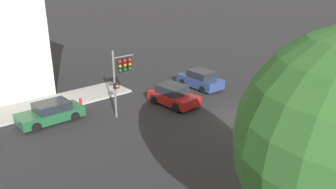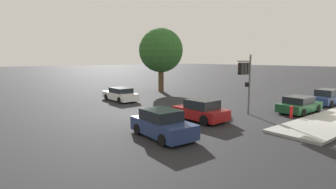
% 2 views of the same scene
% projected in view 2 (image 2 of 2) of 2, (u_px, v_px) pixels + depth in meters
% --- Properties ---
extents(ground_plane, '(300.00, 300.00, 0.00)m').
position_uv_depth(ground_plane, '(136.00, 113.00, 20.86)').
color(ground_plane, black).
extents(street_tree, '(5.69, 5.69, 8.23)m').
position_uv_depth(street_tree, '(161.00, 51.00, 33.90)').
color(street_tree, '#4C3823').
rests_on(street_tree, ground_plane).
extents(traffic_signal, '(0.56, 1.71, 4.62)m').
position_uv_depth(traffic_signal, '(245.00, 73.00, 19.82)').
color(traffic_signal, '#515456').
rests_on(traffic_signal, ground_plane).
extents(crossing_car_0, '(4.12, 2.10, 1.53)m').
position_uv_depth(crossing_car_0, '(162.00, 124.00, 14.43)').
color(crossing_car_0, navy).
rests_on(crossing_car_0, ground_plane).
extents(crossing_car_1, '(3.88, 2.16, 1.50)m').
position_uv_depth(crossing_car_1, '(201.00, 111.00, 18.29)').
color(crossing_car_1, maroon).
rests_on(crossing_car_1, ground_plane).
extents(crossing_car_2, '(4.61, 1.92, 1.36)m').
position_uv_depth(crossing_car_2, '(120.00, 94.00, 26.93)').
color(crossing_car_2, silver).
rests_on(crossing_car_2, ground_plane).
extents(parked_car_0, '(2.00, 4.13, 1.33)m').
position_uv_depth(parked_car_0, '(299.00, 105.00, 20.96)').
color(parked_car_0, '#194728').
rests_on(parked_car_0, ground_plane).
extents(parked_car_1, '(1.86, 4.48, 1.46)m').
position_uv_depth(parked_car_1, '(328.00, 97.00, 24.75)').
color(parked_car_1, navy).
rests_on(parked_car_1, ground_plane).
extents(fire_hydrant, '(0.22, 0.22, 0.92)m').
position_uv_depth(fire_hydrant, '(291.00, 112.00, 19.05)').
color(fire_hydrant, red).
rests_on(fire_hydrant, ground_plane).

